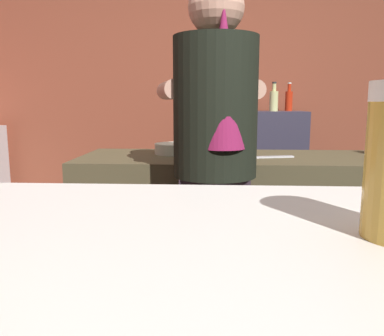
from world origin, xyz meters
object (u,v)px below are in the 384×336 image
bottle_hot_sauce (289,100)px  chefs_knife (271,157)px  mixing_bowl (174,149)px  bartender (216,158)px  bottle_olive_oil (274,100)px  bottle_soy (208,101)px  bottle_vinegar (251,100)px

bottle_hot_sauce → chefs_knife: bearing=-103.7°
bottle_hot_sauce → mixing_bowl: bearing=-124.7°
bottle_hot_sauce → bartender: bearing=-109.1°
bottle_olive_oil → chefs_knife: bearing=-98.6°
chefs_knife → bottle_olive_oil: 1.29m
mixing_bowl → bottle_hot_sauce: size_ratio=0.91×
bottle_soy → bottle_vinegar: bearing=6.0°
bartender → bottle_olive_oil: bearing=-29.2°
chefs_knife → bottle_soy: bottle_soy is taller
chefs_knife → bottle_soy: size_ratio=1.11×
bartender → bottle_vinegar: (0.29, 1.72, 0.24)m
chefs_knife → bottle_vinegar: 1.35m
bartender → chefs_knife: bartender is taller
bartender → bottle_hot_sauce: bartender is taller
bottle_hot_sauce → bottle_vinegar: (-0.31, -0.01, -0.00)m
mixing_bowl → bottle_olive_oil: 1.34m
bottle_olive_oil → bottle_vinegar: size_ratio=1.02×
bartender → bottle_olive_oil: (0.47, 1.65, 0.24)m
bottle_olive_oil → bartender: bearing=-105.8°
bottle_soy → bottle_hot_sauce: size_ratio=0.95×
bottle_olive_oil → bottle_soy: size_ratio=1.06×
bottle_olive_oil → bottle_hot_sauce: (0.13, 0.08, -0.00)m
bottle_soy → bottle_hot_sauce: bearing=4.1°
chefs_knife → bottle_olive_oil: bottle_olive_oil is taller
bartender → bottle_hot_sauce: (0.60, 1.73, 0.24)m
mixing_bowl → bottle_soy: 1.19m
chefs_knife → bottle_olive_oil: size_ratio=1.04×
chefs_knife → bottle_hot_sauce: size_ratio=1.05×
mixing_bowl → bottle_olive_oil: (0.69, 1.12, 0.27)m
mixing_bowl → bartender: bearing=-67.0°
bartender → bottle_hot_sauce: 1.85m
bottle_vinegar → bartender: bearing=-99.6°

